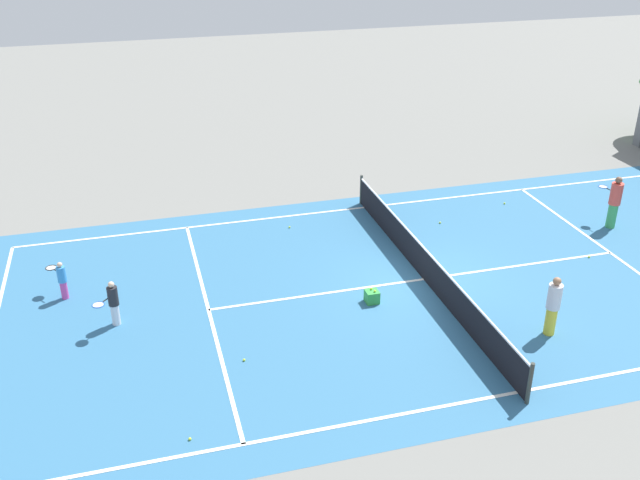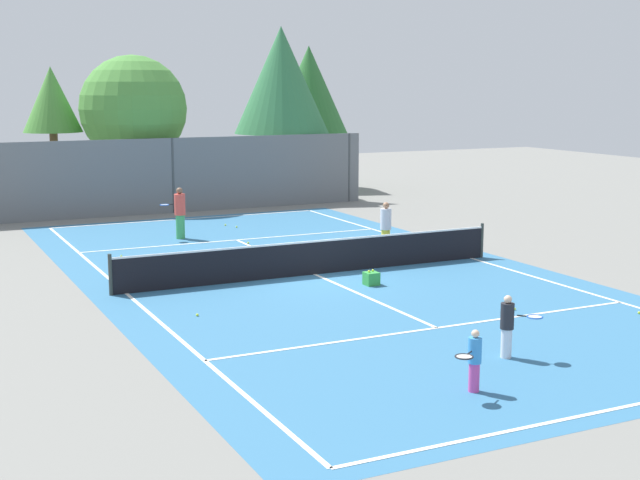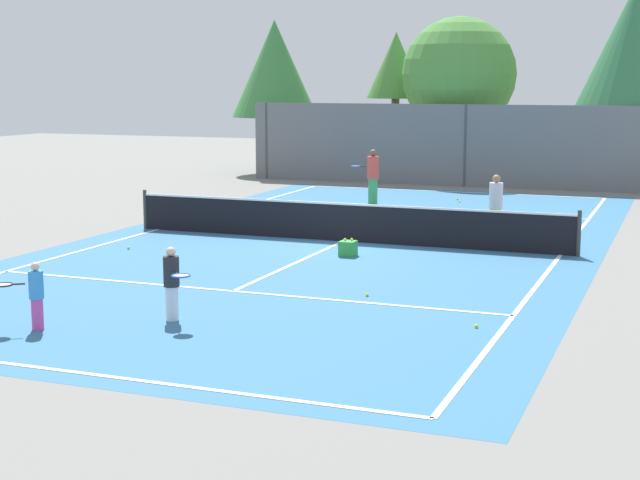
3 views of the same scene
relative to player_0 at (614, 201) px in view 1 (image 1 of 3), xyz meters
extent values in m
plane|color=slate|center=(1.69, -7.58, -0.95)|extent=(80.00, 80.00, 0.00)
cube|color=teal|center=(1.69, -7.58, -0.94)|extent=(13.00, 25.00, 0.00)
cube|color=white|center=(-3.81, -7.58, -0.94)|extent=(0.10, 24.00, 0.01)
cube|color=white|center=(7.19, -7.58, -0.94)|extent=(0.10, 24.00, 0.01)
cube|color=white|center=(1.69, -13.98, -0.94)|extent=(11.00, 0.10, 0.01)
cube|color=white|center=(1.69, -1.18, -0.94)|extent=(11.00, 0.10, 0.01)
cube|color=white|center=(1.69, -7.58, -0.94)|extent=(0.10, 12.80, 0.01)
cylinder|color=#333833|center=(-4.21, -7.58, -0.40)|extent=(0.10, 0.10, 1.10)
cylinder|color=#333833|center=(7.59, -7.58, -0.40)|extent=(0.10, 0.10, 1.10)
cube|color=black|center=(1.69, -7.58, -0.47)|extent=(11.80, 0.03, 0.95)
cube|color=white|center=(1.69, -7.58, 0.03)|extent=(11.80, 0.04, 0.05)
cylinder|color=#3FA559|center=(0.01, 0.00, -0.52)|extent=(0.31, 0.31, 0.86)
cylinder|color=#E54C3F|center=(0.01, 0.00, 0.28)|extent=(0.39, 0.39, 0.75)
sphere|color=brown|center=(0.01, 0.00, 0.77)|extent=(0.23, 0.23, 0.23)
cylinder|color=black|center=(-0.33, -0.06, 0.32)|extent=(0.20, 0.06, 0.03)
torus|color=blue|center=(-0.58, -0.10, 0.32)|extent=(0.38, 0.38, 0.03)
cylinder|color=silver|center=(-0.58, -0.10, 0.32)|extent=(0.32, 0.32, 0.00)
cylinder|color=#D14799|center=(-0.04, -17.79, -0.68)|extent=(0.20, 0.20, 0.53)
cylinder|color=#388CD8|center=(-0.04, -17.79, -0.18)|extent=(0.25, 0.25, 0.47)
sphere|color=beige|center=(-0.04, -17.79, 0.13)|extent=(0.14, 0.14, 0.14)
cylinder|color=black|center=(-0.27, -17.95, -0.15)|extent=(0.18, 0.14, 0.03)
torus|color=black|center=(-0.48, -18.08, -0.15)|extent=(0.46, 0.46, 0.03)
cylinder|color=silver|center=(-0.48, -18.08, -0.15)|extent=(0.38, 0.38, 0.00)
cylinder|color=yellow|center=(5.23, -5.57, -0.56)|extent=(0.29, 0.29, 0.78)
cylinder|color=silver|center=(5.23, -5.57, 0.18)|extent=(0.36, 0.36, 0.68)
sphere|color=#A37556|center=(5.23, -5.57, 0.62)|extent=(0.21, 0.21, 0.21)
cylinder|color=silver|center=(1.73, -16.43, -0.64)|extent=(0.22, 0.22, 0.60)
cylinder|color=#232328|center=(1.73, -16.43, -0.08)|extent=(0.28, 0.28, 0.53)
sphere|color=beige|center=(1.73, -16.43, 0.26)|extent=(0.16, 0.16, 0.16)
cylinder|color=black|center=(1.94, -16.62, -0.05)|extent=(0.17, 0.16, 0.03)
torus|color=blue|center=(2.13, -16.79, -0.05)|extent=(0.47, 0.47, 0.03)
cylinder|color=silver|center=(2.13, -16.79, -0.05)|extent=(0.39, 0.39, 0.00)
cube|color=green|center=(2.50, -9.50, -0.77)|extent=(0.37, 0.37, 0.36)
sphere|color=#CCE533|center=(2.42, -9.50, -0.55)|extent=(0.07, 0.07, 0.07)
sphere|color=#CCE533|center=(2.57, -9.44, -0.55)|extent=(0.07, 0.07, 0.07)
sphere|color=#CCE533|center=(-2.85, -10.60, -0.91)|extent=(0.07, 0.07, 0.07)
sphere|color=#CCE533|center=(-1.58, -6.87, -0.91)|extent=(0.07, 0.07, 0.07)
sphere|color=#CCE533|center=(6.76, -15.04, -0.91)|extent=(0.07, 0.07, 0.07)
sphere|color=#CCE533|center=(4.29, -13.44, -0.91)|extent=(0.07, 0.07, 0.07)
sphere|color=#CCE533|center=(-2.73, -2.51, -0.91)|extent=(0.07, 0.07, 0.07)
sphere|color=#CCE533|center=(-1.81, -5.49, -0.91)|extent=(0.07, 0.07, 0.07)
sphere|color=#CCE533|center=(1.80, -2.03, -0.91)|extent=(0.07, 0.07, 0.07)
camera|label=1|loc=(18.72, -15.53, 9.54)|focal=40.23mm
camera|label=2|loc=(-9.17, -30.25, 4.49)|focal=49.78mm
camera|label=3|loc=(9.96, -30.55, 3.16)|focal=53.81mm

